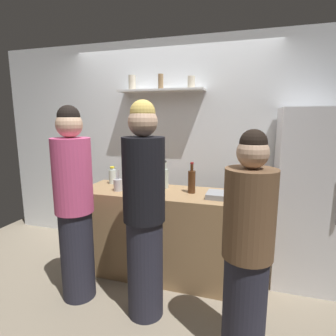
{
  "coord_description": "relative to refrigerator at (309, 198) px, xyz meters",
  "views": [
    {
      "loc": [
        0.98,
        -2.09,
        1.67
      ],
      "look_at": [
        0.17,
        0.54,
        1.17
      ],
      "focal_mm": 29.48,
      "sensor_mm": 36.0,
      "label": 1
    }
  ],
  "objects": [
    {
      "name": "ground_plane",
      "position": [
        -1.55,
        -0.85,
        -0.88
      ],
      "size": [
        5.28,
        5.28,
        0.0
      ],
      "primitive_type": "plane",
      "color": "gray"
    },
    {
      "name": "back_wall_assembly",
      "position": [
        -1.55,
        0.4,
        0.42
      ],
      "size": [
        4.8,
        0.32,
        2.6
      ],
      "color": "white",
      "rests_on": "ground"
    },
    {
      "name": "refrigerator",
      "position": [
        0.0,
        0.0,
        0.0
      ],
      "size": [
        0.64,
        0.67,
        1.76
      ],
      "color": "white",
      "rests_on": "ground"
    },
    {
      "name": "counter",
      "position": [
        -1.37,
        -0.31,
        -0.42
      ],
      "size": [
        1.85,
        0.61,
        0.92
      ],
      "primitive_type": "cube",
      "color": "#9E7A51",
      "rests_on": "ground"
    },
    {
      "name": "baking_pan",
      "position": [
        -0.79,
        -0.36,
        0.06
      ],
      "size": [
        0.34,
        0.24,
        0.05
      ],
      "primitive_type": "cube",
      "color": "gray",
      "rests_on": "counter"
    },
    {
      "name": "utensil_holder",
      "position": [
        -1.89,
        -0.42,
        0.1
      ],
      "size": [
        0.09,
        0.09,
        0.23
      ],
      "color": "#B2B2B7",
      "rests_on": "counter"
    },
    {
      "name": "wine_bottle_pale_glass",
      "position": [
        -1.45,
        -0.16,
        0.15
      ],
      "size": [
        0.08,
        0.08,
        0.3
      ],
      "color": "#B2BFB2",
      "rests_on": "counter"
    },
    {
      "name": "wine_bottle_amber_glass",
      "position": [
        -1.13,
        -0.28,
        0.16
      ],
      "size": [
        0.08,
        0.08,
        0.32
      ],
      "color": "#472814",
      "rests_on": "counter"
    },
    {
      "name": "water_bottle_plastic",
      "position": [
        -2.09,
        -0.15,
        0.12
      ],
      "size": [
        0.08,
        0.08,
        0.2
      ],
      "color": "silver",
      "rests_on": "counter"
    },
    {
      "name": "person_brown_jacket",
      "position": [
        -0.56,
        -1.15,
        -0.09
      ],
      "size": [
        0.34,
        0.34,
        1.6
      ],
      "rotation": [
        0.0,
        0.0,
        4.85
      ],
      "color": "#262633",
      "rests_on": "ground"
    },
    {
      "name": "person_pink_top",
      "position": [
        -2.07,
        -0.92,
        0.01
      ],
      "size": [
        0.34,
        0.34,
        1.78
      ],
      "rotation": [
        0.0,
        0.0,
        2.6
      ],
      "color": "#262633",
      "rests_on": "ground"
    },
    {
      "name": "person_blonde",
      "position": [
        -1.38,
        -0.96,
        0.03
      ],
      "size": [
        0.34,
        0.34,
        1.81
      ],
      "rotation": [
        0.0,
        0.0,
        2.45
      ],
      "color": "#262633",
      "rests_on": "ground"
    }
  ]
}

